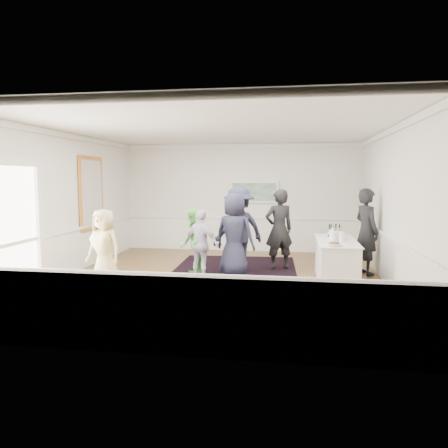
% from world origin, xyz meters
% --- Properties ---
extents(floor, '(8.00, 8.00, 0.00)m').
position_xyz_m(floor, '(0.00, 0.00, 0.00)').
color(floor, brown).
rests_on(floor, ground).
extents(ceiling, '(7.00, 8.00, 0.02)m').
position_xyz_m(ceiling, '(0.00, 0.00, 3.20)').
color(ceiling, white).
rests_on(ceiling, wall_back).
extents(wall_left, '(0.02, 8.00, 3.20)m').
position_xyz_m(wall_left, '(-3.50, 0.00, 1.60)').
color(wall_left, white).
rests_on(wall_left, floor).
extents(wall_right, '(0.02, 8.00, 3.20)m').
position_xyz_m(wall_right, '(3.50, 0.00, 1.60)').
color(wall_right, white).
rests_on(wall_right, floor).
extents(wall_back, '(7.00, 0.02, 3.20)m').
position_xyz_m(wall_back, '(0.00, 4.00, 1.60)').
color(wall_back, white).
rests_on(wall_back, floor).
extents(wall_front, '(7.00, 0.02, 3.20)m').
position_xyz_m(wall_front, '(0.00, -4.00, 1.60)').
color(wall_front, white).
rests_on(wall_front, floor).
extents(wainscoting, '(7.00, 8.00, 1.00)m').
position_xyz_m(wainscoting, '(0.00, 0.00, 0.50)').
color(wainscoting, white).
rests_on(wainscoting, floor).
extents(mirror, '(0.05, 1.25, 1.85)m').
position_xyz_m(mirror, '(-3.45, 1.30, 1.80)').
color(mirror, '#E38F42').
rests_on(mirror, wall_left).
extents(doorway, '(0.10, 1.78, 2.56)m').
position_xyz_m(doorway, '(-3.45, -1.90, 1.42)').
color(doorway, white).
rests_on(doorway, wall_left).
extents(landscape_painting, '(1.44, 0.06, 0.66)m').
position_xyz_m(landscape_painting, '(0.40, 3.95, 1.78)').
color(landscape_painting, white).
rests_on(landscape_painting, wall_back).
extents(area_rug, '(3.04, 3.90, 0.02)m').
position_xyz_m(area_rug, '(0.21, 1.03, 0.01)').
color(area_rug, black).
rests_on(area_rug, floor).
extents(serving_table, '(0.82, 2.15, 0.87)m').
position_xyz_m(serving_table, '(2.47, 0.44, 0.44)').
color(serving_table, white).
rests_on(serving_table, floor).
extents(bartender, '(0.74, 0.85, 1.96)m').
position_xyz_m(bartender, '(3.20, 1.19, 0.98)').
color(bartender, black).
rests_on(bartender, floor).
extents(guest_tan, '(0.88, 0.69, 1.57)m').
position_xyz_m(guest_tan, '(-2.18, -0.86, 0.79)').
color(guest_tan, '#CEBC81').
rests_on(guest_tan, floor).
extents(guest_green, '(0.78, 0.88, 1.52)m').
position_xyz_m(guest_green, '(-0.61, 0.30, 0.76)').
color(guest_green, '#5FD655').
rests_on(guest_green, floor).
extents(guest_lilac, '(0.96, 0.72, 1.52)m').
position_xyz_m(guest_lilac, '(-0.40, 0.13, 0.76)').
color(guest_lilac, silver).
rests_on(guest_lilac, floor).
extents(guest_dark_a, '(1.46, 1.36, 1.98)m').
position_xyz_m(guest_dark_a, '(0.29, 1.14, 0.99)').
color(guest_dark_a, '#222439').
rests_on(guest_dark_a, floor).
extents(guest_dark_b, '(0.83, 0.71, 1.93)m').
position_xyz_m(guest_dark_b, '(1.22, 1.40, 0.96)').
color(guest_dark_b, black).
rests_on(guest_dark_b, floor).
extents(guest_navy, '(1.04, 0.82, 1.86)m').
position_xyz_m(guest_navy, '(0.27, 0.53, 0.93)').
color(guest_navy, '#222439').
rests_on(guest_navy, floor).
extents(wine_bottles, '(0.29, 0.23, 0.31)m').
position_xyz_m(wine_bottles, '(2.48, 0.90, 1.02)').
color(wine_bottles, black).
rests_on(wine_bottles, serving_table).
extents(juice_pitchers, '(0.30, 0.38, 0.24)m').
position_xyz_m(juice_pitchers, '(2.43, 0.24, 0.99)').
color(juice_pitchers, '#6CA63B').
rests_on(juice_pitchers, serving_table).
extents(ice_bucket, '(0.26, 0.26, 0.25)m').
position_xyz_m(ice_bucket, '(2.46, 0.61, 0.98)').
color(ice_bucket, silver).
rests_on(ice_bucket, serving_table).
extents(nut_bowl, '(0.28, 0.28, 0.08)m').
position_xyz_m(nut_bowl, '(2.35, -0.42, 0.91)').
color(nut_bowl, white).
rests_on(nut_bowl, serving_table).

